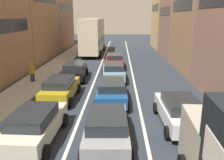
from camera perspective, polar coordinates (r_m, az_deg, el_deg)
The scene contains 15 objects.
sidewalk_left at distance 23.52m, azimuth -15.86°, elevation 1.77°, with size 2.60×64.00×0.14m, color #B0B0B0.
lane_stripe_left at distance 22.52m, azimuth -3.64°, elevation 1.57°, with size 0.16×60.00×0.01m, color silver.
lane_stripe_right at distance 22.45m, azimuth 5.03°, elevation 1.50°, with size 0.16×60.00×0.01m, color silver.
building_row_left at distance 28.28m, azimuth -25.11°, elevation 14.87°, with size 7.20×43.90×13.86m.
building_row_right at distance 26.59m, azimuth 23.56°, elevation 14.99°, with size 7.20×43.90×12.61m.
sedan_centre_lane_second at distance 10.19m, azimuth -1.28°, elevation -11.48°, with size 2.17×4.35×1.49m.
wagon_left_lane_second at distance 10.95m, azimuth -18.47°, elevation -10.31°, with size 2.16×4.35×1.49m.
hatchback_centre_lane_third at distance 14.81m, azimuth -0.10°, elevation -2.68°, with size 2.18×4.36×1.49m.
sedan_left_lane_third at distance 15.77m, azimuth -12.58°, elevation -1.91°, with size 2.10×4.32×1.49m.
coupe_centre_lane_fourth at distance 20.08m, azimuth 0.37°, elevation 2.21°, with size 2.25×4.39×1.49m.
sedan_left_lane_fourth at distance 20.61m, azimuth -9.16°, elevation 2.35°, with size 2.22×4.38×1.49m.
sedan_centre_lane_fifth at distance 25.06m, azimuth 0.63°, elevation 4.89°, with size 2.20×4.37×1.49m.
sedan_right_lane_behind_truck at distance 12.27m, azimuth 16.38°, elevation -7.28°, with size 2.17×4.35×1.49m.
bus_mid_queue_primary at distance 34.18m, azimuth -4.72°, elevation 11.12°, with size 2.87×10.52×5.06m.
pedestrian_mid_sidewalk at distance 20.23m, azimuth -19.10°, elevation 1.88°, with size 0.52×0.34×1.66m.
Camera 1 is at (0.47, -1.75, 5.42)m, focal length 37.12 mm.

